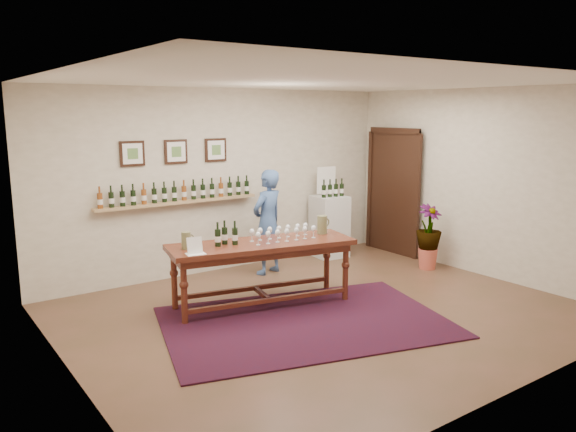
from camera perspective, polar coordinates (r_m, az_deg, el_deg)
ground at (r=7.05m, az=3.84°, el=-9.80°), size 6.00×6.00×0.00m
room_shell at (r=9.49m, az=6.69°, el=2.43°), size 6.00×6.00×6.00m
rug at (r=6.73m, az=1.75°, el=-10.71°), size 3.74×2.99×0.02m
tasting_table at (r=7.12m, az=-2.68°, el=-3.63°), size 2.45×1.22×0.83m
table_glasses at (r=7.19m, az=-0.52°, el=-1.75°), size 1.26×0.41×0.17m
table_bottles at (r=6.95m, az=-6.37°, el=-1.82°), size 0.28×0.20×0.27m
pitcher_left at (r=6.81m, az=-10.31°, el=-2.46°), size 0.15×0.15×0.21m
pitcher_right at (r=7.55m, az=3.48°, el=-0.88°), size 0.19×0.19×0.25m
menu_card at (r=6.57m, az=-9.47°, el=-2.97°), size 0.24×0.19×0.20m
display_pedestal at (r=9.60m, az=4.22°, el=-1.05°), size 0.57×0.57×1.04m
pedestal_bottles at (r=9.42m, az=4.58°, el=2.87°), size 0.31×0.11×0.30m
info_sign at (r=9.63m, az=3.90°, el=3.65°), size 0.37×0.06×0.50m
potted_plant at (r=9.08m, az=14.09°, el=-2.06°), size 0.49×0.49×0.89m
person at (r=8.51m, az=-2.08°, el=-0.62°), size 0.67×0.53×1.60m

